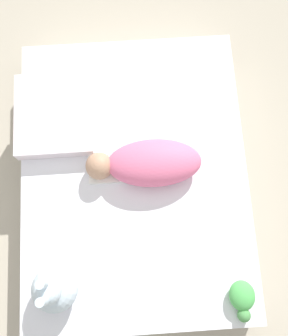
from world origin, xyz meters
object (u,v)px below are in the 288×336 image
pillow (54,115)px  turtle_plush (242,299)px  swaddled_baby (147,163)px  bunny_plush (54,289)px

pillow → turtle_plush: same height
swaddled_baby → bunny_plush: size_ratio=1.53×
turtle_plush → swaddled_baby: bearing=-149.1°
pillow → turtle_plush: (0.82, 0.73, -0.00)m
swaddled_baby → turtle_plush: 0.66m
swaddled_baby → pillow: size_ratio=1.31×
swaddled_baby → bunny_plush: 0.61m
swaddled_baby → pillow: 0.47m
pillow → bunny_plush: bearing=0.5°
bunny_plush → turtle_plush: (0.09, 0.72, -0.08)m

